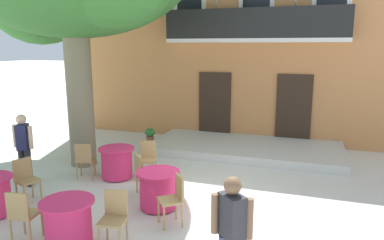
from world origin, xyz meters
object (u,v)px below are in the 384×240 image
at_px(cafe_table_middle, 117,162).
at_px(cafe_chair_far_side_1, 114,215).
at_px(cafe_table_front, 158,189).
at_px(cafe_chair_middle_0, 148,157).
at_px(ground_planter_left, 150,135).
at_px(cafe_chair_front_0, 174,197).
at_px(pedestrian_near_entrance, 24,146).
at_px(cafe_chair_far_side_0, 22,213).
at_px(pedestrian_mid_plaza, 231,231).
at_px(cafe_chair_front_1, 143,171).
at_px(cafe_chair_middle_1, 85,158).
at_px(cafe_chair_near_tree_1, 26,177).
at_px(cafe_table_far_side, 68,222).

height_order(cafe_table_middle, cafe_chair_far_side_1, cafe_chair_far_side_1).
bearing_deg(cafe_table_middle, cafe_table_front, -36.67).
height_order(cafe_chair_middle_0, ground_planter_left, cafe_chair_middle_0).
relative_size(cafe_chair_middle_0, cafe_chair_front_0, 1.00).
relative_size(cafe_chair_front_0, pedestrian_near_entrance, 0.54).
relative_size(cafe_chair_front_0, cafe_chair_far_side_0, 1.00).
bearing_deg(ground_planter_left, pedestrian_mid_plaza, -57.38).
bearing_deg(cafe_chair_far_side_1, cafe_chair_middle_0, 105.49).
height_order(cafe_chair_far_side_0, ground_planter_left, cafe_chair_far_side_0).
xyz_separation_m(cafe_chair_front_0, cafe_chair_front_1, (-1.11, 1.01, 0.00)).
bearing_deg(cafe_table_front, cafe_chair_middle_1, 159.10).
height_order(cafe_chair_near_tree_1, cafe_table_front, cafe_chair_near_tree_1).
bearing_deg(cafe_chair_middle_1, cafe_chair_front_0, -26.28).
bearing_deg(cafe_chair_middle_0, cafe_chair_far_side_0, -100.78).
bearing_deg(cafe_chair_front_1, pedestrian_mid_plaza, -46.02).
distance_m(cafe_chair_middle_1, ground_planter_left, 3.56).
xyz_separation_m(cafe_chair_middle_0, cafe_table_far_side, (0.09, -3.16, -0.14)).
bearing_deg(cafe_chair_far_side_1, cafe_chair_front_1, 103.37).
xyz_separation_m(cafe_chair_near_tree_1, cafe_table_front, (2.70, 0.59, -0.14)).
xyz_separation_m(cafe_table_middle, cafe_chair_middle_0, (0.72, 0.23, 0.14)).
xyz_separation_m(cafe_chair_near_tree_1, cafe_chair_far_side_0, (1.15, -1.31, 0.00)).
relative_size(cafe_chair_far_side_1, pedestrian_mid_plaza, 0.56).
height_order(cafe_table_middle, cafe_chair_front_1, cafe_chair_front_1).
bearing_deg(cafe_chair_far_side_0, cafe_table_middle, 91.48).
bearing_deg(cafe_chair_near_tree_1, pedestrian_mid_plaza, -18.08).
xyz_separation_m(cafe_chair_front_1, pedestrian_mid_plaza, (2.50, -2.59, 0.39)).
xyz_separation_m(cafe_chair_far_side_0, ground_planter_left, (-0.70, 6.33, -0.25)).
bearing_deg(pedestrian_near_entrance, cafe_table_middle, 32.89).
relative_size(cafe_table_far_side, pedestrian_near_entrance, 0.51).
bearing_deg(cafe_table_far_side, cafe_table_middle, 105.47).
relative_size(cafe_table_middle, ground_planter_left, 1.73).
bearing_deg(pedestrian_near_entrance, cafe_chair_middle_0, 28.87).
height_order(cafe_chair_near_tree_1, cafe_chair_front_1, same).
relative_size(cafe_chair_middle_0, cafe_table_front, 1.05).
relative_size(cafe_chair_middle_1, cafe_chair_front_1, 1.00).
distance_m(cafe_chair_front_1, pedestrian_near_entrance, 2.84).
relative_size(cafe_chair_near_tree_1, cafe_chair_front_1, 1.00).
xyz_separation_m(cafe_table_middle, cafe_chair_far_side_1, (1.54, -2.72, 0.14)).
relative_size(cafe_chair_near_tree_1, cafe_chair_middle_1, 1.00).
distance_m(cafe_chair_middle_0, cafe_chair_middle_1, 1.50).
relative_size(cafe_table_middle, cafe_chair_front_1, 0.95).
distance_m(cafe_table_middle, cafe_table_front, 2.04).
height_order(cafe_chair_front_0, cafe_chair_far_side_1, same).
distance_m(cafe_chair_front_1, cafe_chair_far_side_0, 2.58).
height_order(cafe_table_middle, cafe_table_front, same).
bearing_deg(cafe_chair_front_1, cafe_chair_far_side_1, -76.63).
bearing_deg(cafe_table_middle, cafe_chair_front_1, -34.45).
xyz_separation_m(cafe_chair_front_0, pedestrian_mid_plaza, (1.38, -1.57, 0.39)).
relative_size(cafe_chair_middle_1, ground_planter_left, 1.82).
xyz_separation_m(cafe_chair_near_tree_1, cafe_chair_front_0, (3.24, 0.06, 0.00)).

